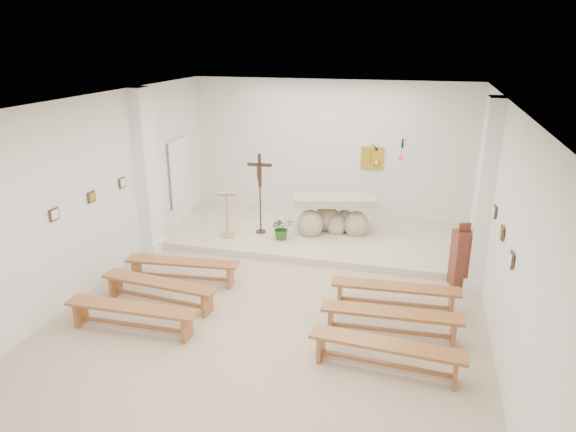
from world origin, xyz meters
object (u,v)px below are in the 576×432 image
(lectern, at_px, (227,214))
(bench_left_second, at_px, (159,287))
(bench_right_front, at_px, (395,292))
(bench_right_third, at_px, (386,350))
(altar, at_px, (333,217))
(crucifix_stand, at_px, (260,188))
(bench_left_front, at_px, (182,266))
(bench_left_third, at_px, (132,312))
(donation_pedestal, at_px, (461,258))
(bench_right_second, at_px, (391,318))

(lectern, bearing_deg, bench_left_second, -107.79)
(bench_right_front, distance_m, bench_right_third, 1.79)
(altar, height_order, lectern, lectern)
(lectern, bearing_deg, altar, 4.09)
(crucifix_stand, distance_m, bench_right_third, 5.50)
(bench_left_second, bearing_deg, bench_left_front, 95.41)
(bench_left_third, distance_m, bench_right_third, 3.97)
(donation_pedestal, xyz_separation_m, bench_left_third, (-5.08, -3.08, -0.20))
(bench_right_front, distance_m, bench_left_third, 4.35)
(altar, distance_m, bench_left_front, 3.81)
(bench_left_front, height_order, bench_left_third, same)
(bench_right_second, relative_size, bench_right_third, 1.00)
(bench_left_front, bearing_deg, bench_left_second, -95.75)
(donation_pedestal, height_order, bench_left_third, donation_pedestal)
(lectern, relative_size, bench_left_front, 0.50)
(donation_pedestal, height_order, bench_right_second, donation_pedestal)
(altar, bearing_deg, bench_left_front, -142.29)
(lectern, xyz_separation_m, bench_right_front, (3.89, -2.14, -0.34))
(bench_left_second, bearing_deg, bench_left_third, -84.59)
(donation_pedestal, bearing_deg, bench_left_front, 174.05)
(altar, distance_m, bench_left_third, 5.33)
(bench_right_front, relative_size, bench_right_second, 1.00)
(donation_pedestal, xyz_separation_m, bench_left_second, (-5.08, -2.18, -0.20))
(altar, xyz_separation_m, bench_right_second, (1.62, -3.89, -0.17))
(bench_left_front, xyz_separation_m, bench_right_front, (3.97, 0.00, 0.00))
(donation_pedestal, xyz_separation_m, bench_right_front, (-1.12, -1.28, -0.20))
(crucifix_stand, xyz_separation_m, bench_right_third, (3.24, -4.36, -0.88))
(bench_left_second, bearing_deg, bench_right_third, -7.32)
(bench_right_front, relative_size, bench_left_third, 1.00)
(bench_right_front, height_order, bench_right_second, same)
(bench_left_second, height_order, bench_left_third, same)
(bench_left_second, xyz_separation_m, bench_right_third, (3.97, -0.90, 0.00))
(bench_right_front, distance_m, bench_left_second, 4.07)
(bench_left_front, bearing_deg, crucifix_stand, 68.39)
(bench_left_front, bearing_deg, bench_right_front, -5.75)
(altar, distance_m, crucifix_stand, 1.82)
(altar, distance_m, bench_right_front, 3.40)
(altar, xyz_separation_m, crucifix_stand, (-1.62, -0.42, 0.71))
(donation_pedestal, relative_size, bench_left_second, 0.57)
(altar, distance_m, donation_pedestal, 3.22)
(bench_left_front, height_order, bench_right_second, same)
(bench_right_front, height_order, bench_left_third, same)
(lectern, height_order, bench_left_second, lectern)
(donation_pedestal, bearing_deg, bench_left_third, -168.95)
(bench_right_front, height_order, bench_left_second, same)
(crucifix_stand, height_order, donation_pedestal, crucifix_stand)
(altar, bearing_deg, lectern, -173.67)
(lectern, bearing_deg, bench_right_second, -54.35)
(bench_right_second, bearing_deg, bench_right_front, 87.31)
(donation_pedestal, bearing_deg, bench_right_second, -137.25)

